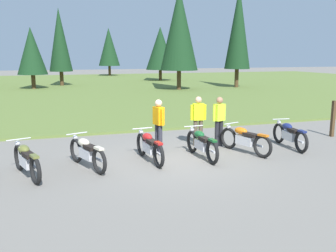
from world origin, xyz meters
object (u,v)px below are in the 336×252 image
motorcycle_navy (289,135)px  rider_checking_bike (159,122)px  motorcycle_cream (87,152)px  motorcycle_red (149,146)px  motorcycle_british_green (202,144)px  rider_with_back_turned (198,118)px  motorcycle_olive (26,160)px  trail_marker_post (333,119)px  motorcycle_orange (245,139)px  rider_in_hivis_vest (219,119)px

motorcycle_navy → rider_checking_bike: rider_checking_bike is taller
motorcycle_cream → motorcycle_red: bearing=3.5°
motorcycle_red → motorcycle_british_green: same height
motorcycle_british_green → rider_checking_bike: (-1.01, 1.07, 0.51)m
motorcycle_cream → rider_with_back_turned: bearing=20.3°
motorcycle_olive → motorcycle_british_green: 4.88m
motorcycle_red → trail_marker_post: (7.41, 1.04, 0.24)m
motorcycle_navy → motorcycle_orange: bearing=-175.1°
motorcycle_olive → motorcycle_orange: same height
motorcycle_olive → motorcycle_red: same height
motorcycle_olive → rider_in_hivis_vest: size_ratio=1.21×
trail_marker_post → motorcycle_olive: bearing=-172.4°
motorcycle_british_green → motorcycle_navy: size_ratio=1.00×
motorcycle_navy → rider_checking_bike: size_ratio=1.26×
motorcycle_cream → motorcycle_british_green: (3.35, -0.04, 0.00)m
motorcycle_red → rider_checking_bike: size_ratio=1.26×
motorcycle_orange → rider_with_back_turned: rider_with_back_turned is taller
rider_in_hivis_vest → trail_marker_post: bearing=0.7°
rider_in_hivis_vest → rider_checking_bike: bearing=-178.3°
motorcycle_red → rider_with_back_turned: 2.50m
motorcycle_navy → motorcycle_olive: bearing=-176.5°
motorcycle_red → motorcycle_orange: 3.07m
motorcycle_british_green → rider_in_hivis_vest: size_ratio=1.26×
rider_with_back_turned → motorcycle_red: bearing=-147.5°
rider_with_back_turned → rider_in_hivis_vest: bearing=-28.4°
motorcycle_orange → motorcycle_red: bearing=179.2°
motorcycle_cream → motorcycle_orange: size_ratio=0.99×
motorcycle_red → motorcycle_orange: bearing=-0.8°
motorcycle_olive → motorcycle_red: bearing=6.8°
motorcycle_orange → trail_marker_post: (4.34, 1.08, 0.24)m
rider_in_hivis_vest → rider_with_back_turned: bearing=151.6°
motorcycle_navy → trail_marker_post: bearing=19.9°
motorcycle_orange → motorcycle_navy: bearing=4.9°
rider_with_back_turned → trail_marker_post: 5.36m
rider_checking_bike → motorcycle_red: bearing=-121.1°
motorcycle_navy → trail_marker_post: trail_marker_post is taller
motorcycle_olive → motorcycle_orange: bearing=3.1°
motorcycle_british_green → rider_with_back_turned: bearing=71.3°
motorcycle_british_green → rider_with_back_turned: (0.50, 1.47, 0.51)m
motorcycle_cream → motorcycle_british_green: 3.35m
trail_marker_post → motorcycle_british_green: bearing=-168.5°
motorcycle_british_green → rider_in_hivis_vest: 1.67m
motorcycle_olive → motorcycle_cream: bearing=10.5°
rider_with_back_turned → motorcycle_navy: bearing=-23.7°
rider_in_hivis_vest → motorcycle_olive: bearing=-167.1°
motorcycle_red → rider_with_back_turned: size_ratio=1.26×
motorcycle_olive → rider_checking_bike: 4.11m
rider_with_back_turned → trail_marker_post: (5.34, -0.28, -0.27)m
motorcycle_red → rider_checking_bike: rider_checking_bike is taller
motorcycle_navy → rider_in_hivis_vest: rider_in_hivis_vest is taller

